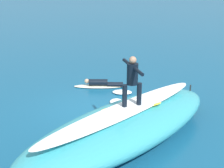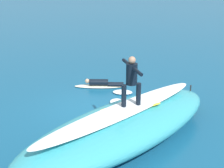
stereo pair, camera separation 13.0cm
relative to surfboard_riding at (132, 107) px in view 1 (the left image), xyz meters
name	(u,v)px [view 1 (the left image)]	position (x,y,z in m)	size (l,w,h in m)	color
ground_plane	(89,110)	(0.36, -2.74, -1.19)	(120.00, 120.00, 0.00)	#145175
wave_crest	(123,127)	(0.39, 0.12, -0.61)	(8.30, 2.81, 1.16)	teal
wave_foam_lip	(123,110)	(0.39, 0.12, 0.00)	(7.06, 0.98, 0.08)	white
surfboard_riding	(132,107)	(0.00, 0.00, 0.00)	(2.16, 0.48, 0.07)	yellow
surfer_riding	(132,78)	(0.00, 0.00, 1.02)	(0.67, 1.61, 1.70)	black
surfboard_paddling	(98,86)	(-1.05, -4.85, -1.15)	(2.32, 0.51, 0.08)	#EAE5C6
surfer_paddling	(101,83)	(-1.17, -4.78, -0.97)	(1.71, 1.06, 0.33)	black
buoy_marker	(189,101)	(-3.38, -1.03, -0.89)	(0.59, 0.59, 1.00)	orange
foam_patch_near	(122,92)	(-1.68, -3.64, -1.13)	(0.89, 0.56, 0.12)	white
foam_patch_mid	(117,102)	(-0.94, -2.80, -1.13)	(0.65, 0.57, 0.13)	white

